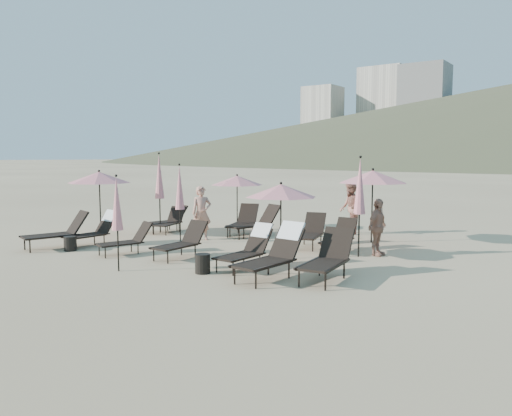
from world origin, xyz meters
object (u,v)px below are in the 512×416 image
Objects in this scene: lounger_0 at (58,231)px; side_table_0 at (70,244)px; lounger_12 at (327,257)px; umbrella_open_1 at (281,191)px; umbrella_open_2 at (237,180)px; umbrella_open_3 at (373,177)px; lounger_1 at (95,229)px; lounger_3 at (182,241)px; umbrella_closed_0 at (117,204)px; side_table_1 at (203,264)px; beachgoer_c at (377,227)px; lounger_8 at (243,221)px; lounger_5 at (274,253)px; lounger_7 at (170,221)px; umbrella_closed_3 at (180,188)px; lounger_4 at (248,248)px; umbrella_closed_2 at (159,177)px; beachgoer_b at (350,208)px; lounger_2 at (127,240)px; umbrella_closed_1 at (360,187)px; umbrella_open_0 at (99,177)px; lounger_6 at (167,219)px; lounger_10 at (311,232)px; beachgoer_a at (202,213)px; lounger_11 at (339,237)px; lounger_9 at (256,222)px.

lounger_0 reaches higher than side_table_0.
umbrella_open_1 is (-2.05, 1.31, 1.30)m from lounger_12.
umbrella_open_2 is 0.88× the size of umbrella_open_3.
umbrella_open_1 is (5.67, 1.60, 1.30)m from lounger_1.
umbrella_closed_0 reaches higher than lounger_3.
side_table_1 is 5.00m from beachgoer_c.
umbrella_closed_0 is (0.91, -6.07, 1.10)m from lounger_8.
umbrella_closed_0 reaches higher than umbrella_open_2.
lounger_5 is 3.82m from umbrella_closed_0.
umbrella_closed_3 is (1.91, -1.44, 1.31)m from lounger_7.
lounger_4 is 3.72× the size of side_table_1.
lounger_12 is at bearing -37.82° from umbrella_open_2.
umbrella_closed_2 is 6.75m from beachgoer_b.
lounger_2 is at bearing 29.56° from lounger_0.
lounger_2 is at bearing -147.97° from umbrella_closed_1.
lounger_8 is 5.15m from umbrella_closed_1.
lounger_5 is 8.38m from umbrella_open_0.
lounger_3 reaches higher than lounger_6.
lounger_2 is 1.02× the size of beachgoer_c.
lounger_10 is at bearing 18.77° from umbrella_open_0.
lounger_3 is (3.45, 0.18, -0.05)m from lounger_1.
beachgoer_a is (1.79, 3.61, 0.66)m from side_table_0.
umbrella_open_2 is 0.72× the size of umbrella_closed_2.
lounger_12 is 5.42m from umbrella_open_3.
umbrella_open_2 reaches higher than lounger_2.
lounger_11 is 4.50m from side_table_1.
lounger_9 is at bearing 65.40° from umbrella_closed_3.
side_table_0 is (0.23, -4.17, -0.20)m from lounger_7.
side_table_0 is (1.62, -2.28, -1.77)m from umbrella_open_0.
beachgoer_c is at bearing -3.96° from lounger_11.
side_table_1 is 0.25× the size of beachgoer_b.
lounger_12 is at bearing -173.38° from beachgoer_c.
umbrella_open_0 reaches higher than lounger_3.
umbrella_open_1 is at bearing 138.59° from beachgoer_c.
umbrella_open_1 is 0.82× the size of umbrella_closed_3.
lounger_11 is 0.93× the size of beachgoer_a.
lounger_9 is 0.95× the size of umbrella_open_2.
lounger_3 is at bearing -63.53° from lounger_9.
beachgoer_a reaches higher than lounger_0.
lounger_10 is 3.92× the size of side_table_1.
umbrella_closed_1 is at bearing 61.03° from side_table_1.
lounger_6 is at bearing 167.74° from lounger_10.
lounger_7 is 0.60× the size of umbrella_closed_1.
umbrella_closed_2 reaches higher than beachgoer_a.
lounger_9 reaches higher than lounger_4.
lounger_9 is 2.50m from lounger_10.
umbrella_closed_1 is at bearing 93.19° from lounger_12.
umbrella_closed_3 is (2.17, -1.57, 1.30)m from lounger_6.
umbrella_closed_2 is at bearing -145.44° from lounger_7.
side_table_1 is 4.73m from beachgoer_a.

